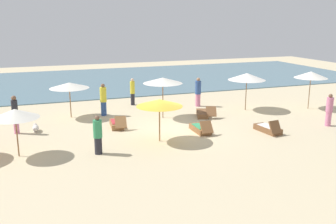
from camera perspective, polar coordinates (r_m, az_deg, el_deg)
The scene contains 19 objects.
ground_plane at distance 18.68m, azimuth 0.31°, elevation -3.24°, with size 60.00×60.00×0.00m, color beige.
ocean_water at distance 34.74m, azimuth -9.40°, elevation 4.68°, with size 48.00×16.00×0.06m, color slate.
umbrella_0 at distance 17.09m, azimuth -1.29°, elevation 1.39°, with size 2.12×2.12×1.97m.
umbrella_1 at distance 16.35m, azimuth -21.96°, elevation -0.23°, with size 1.90×1.90×1.99m.
umbrella_2 at distance 23.51m, azimuth 11.74°, elevation 5.22°, with size 2.26×2.26×2.28m.
umbrella_5 at distance 21.17m, azimuth -0.79°, elevation 4.74°, with size 2.20×2.20×2.30m.
umbrella_6 at distance 22.01m, azimuth -14.59°, elevation 3.88°, with size 2.20×2.20×2.00m.
umbrella_7 at distance 24.94m, azimuth 20.64°, elevation 5.25°, with size 2.01×2.01×2.33m.
lounger_0 at distance 19.87m, azimuth -7.67°, elevation -1.78°, with size 0.76×1.73×0.71m.
lounger_1 at distance 19.47m, azimuth 14.81°, elevation -2.45°, with size 0.77×1.69×0.74m.
lounger_2 at distance 21.94m, azimuth 5.28°, elevation -0.23°, with size 1.15×1.80×0.67m.
lounger_4 at distance 18.92m, azimuth 4.92°, elevation -2.51°, with size 0.63×1.69×0.70m.
person_0 at distance 22.21m, azimuth -9.67°, elevation 1.86°, with size 0.51×0.51×1.87m.
person_1 at distance 19.86m, azimuth -21.93°, elevation -0.29°, with size 0.34×0.34×1.89m.
person_2 at distance 24.68m, azimuth -5.34°, elevation 3.09°, with size 0.42×0.42×1.75m.
person_3 at distance 24.29m, azimuth 4.53°, elevation 3.02°, with size 0.51×0.51×1.84m.
person_4 at distance 15.97m, azimuth -10.48°, elevation -3.40°, with size 0.39×0.39×1.65m.
person_5 at distance 21.48m, azimuth 23.01°, elevation 0.29°, with size 0.35×0.35×1.71m.
dog at distance 20.07m, azimuth -19.23°, elevation -2.27°, with size 0.34×0.76×0.35m.
Camera 1 is at (-6.14, -16.75, 5.53)m, focal length 40.67 mm.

